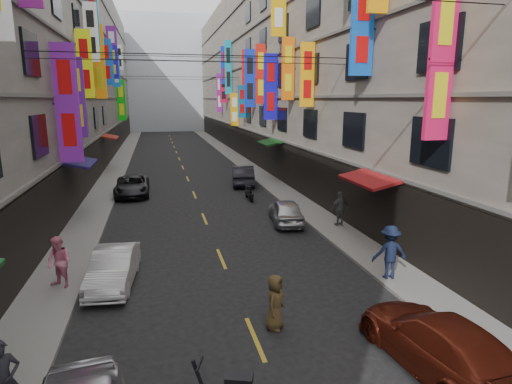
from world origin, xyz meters
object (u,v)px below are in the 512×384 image
car_left_far (132,186)px  pedestrian_rnear (390,252)px  pedestrian_lfar (59,262)px  car_right_near (439,343)px  pedestrian_lnear (4,381)px  pedestrian_crossing (275,302)px  car_right_mid (286,211)px  scooter_far_right (249,193)px  car_right_far (243,175)px  pedestrian_rfar (340,209)px  car_left_mid (113,268)px

car_left_far → pedestrian_rnear: (9.40, -16.19, 0.42)m
pedestrian_lfar → car_left_far: bearing=119.9°
car_right_near → pedestrian_lnear: pedestrian_lnear is taller
pedestrian_crossing → car_right_mid: bearing=16.9°
car_right_near → pedestrian_rnear: bearing=-112.2°
scooter_far_right → car_right_far: (0.59, 4.85, 0.29)m
pedestrian_rnear → pedestrian_crossing: 5.22m
car_right_far → pedestrian_lnear: (-9.25, -22.56, 0.24)m
scooter_far_right → car_right_mid: car_right_mid is taller
car_right_far → pedestrian_lfar: 18.85m
car_left_far → pedestrian_lfar: 14.49m
car_left_far → car_right_far: (7.85, 1.89, 0.08)m
car_left_far → car_right_far: car_right_far is taller
car_left_far → pedestrian_rfar: 14.33m
pedestrian_rnear → car_right_far: bearing=-78.1°
car_right_near → pedestrian_lfar: bearing=-39.7°
car_right_near → pedestrian_crossing: bearing=-44.4°
car_left_far → car_right_mid: size_ratio=1.26×
car_right_far → car_right_mid: bearing=100.1°
car_right_mid → pedestrian_lnear: pedestrian_lnear is taller
car_left_far → car_right_far: 8.07m
car_left_mid → pedestrian_lfar: size_ratio=2.18×
car_left_far → pedestrian_rnear: 18.73m
scooter_far_right → car_right_near: car_right_near is taller
car_right_mid → pedestrian_lfar: pedestrian_lfar is taller
car_left_mid → car_right_near: size_ratio=0.81×
car_left_far → pedestrian_rnear: size_ratio=2.46×
car_right_far → pedestrian_crossing: 20.49m
pedestrian_lfar → pedestrian_rnear: (11.05, -1.80, 0.07)m
scooter_far_right → pedestrian_lnear: 19.72m
car_right_mid → pedestrian_lfar: (-9.65, -5.91, 0.36)m
scooter_far_right → car_right_near: (0.64, -18.06, 0.24)m
car_left_far → pedestrian_rfar: (10.36, -9.89, 0.33)m
car_right_near → pedestrian_lnear: bearing=-7.1°
car_right_far → pedestrian_rfar: bearing=111.3°
car_left_far → pedestrian_lnear: size_ratio=2.75×
scooter_far_right → pedestrian_crossing: 15.61m
car_left_far → pedestrian_crossing: (4.66, -18.35, 0.14)m
car_right_mid → pedestrian_crossing: (-3.34, -9.87, 0.15)m
scooter_far_right → pedestrian_rnear: pedestrian_rnear is taller
scooter_far_right → car_left_far: size_ratio=0.39×
car_left_far → pedestrian_rfar: bearing=-43.9°
pedestrian_rfar → car_right_mid: bearing=-39.2°
car_left_mid → pedestrian_rnear: 9.54m
scooter_far_right → car_right_near: size_ratio=0.38×
pedestrian_lnear → pedestrian_crossing: pedestrian_lnear is taller
car_left_mid → car_right_mid: (7.95, 5.88, 0.01)m
car_right_near → pedestrian_lfar: 11.62m
car_right_mid → pedestrian_lfar: bearing=39.2°
car_left_far → pedestrian_lnear: (-1.40, -20.67, 0.32)m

